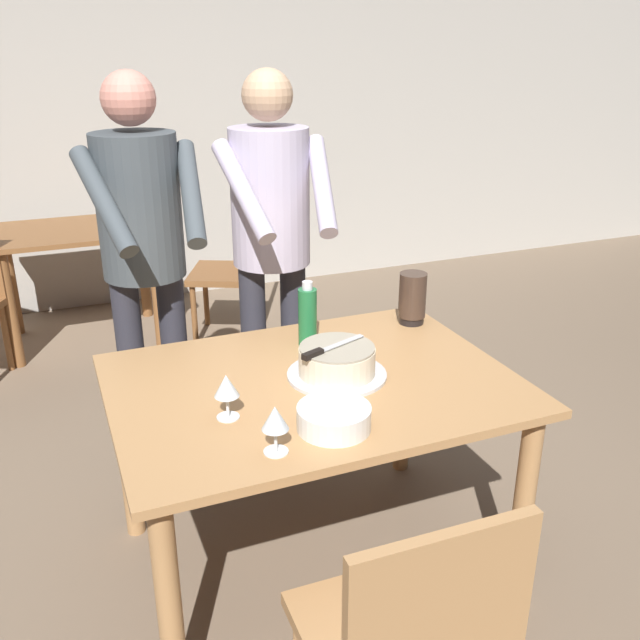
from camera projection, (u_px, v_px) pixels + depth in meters
ground_plane at (314, 558)px, 2.60m from camera, size 14.00×14.00×0.00m
back_wall at (144, 113)px, 4.85m from camera, size 10.00×0.12×2.70m
main_dining_table at (313, 410)px, 2.36m from camera, size 1.34×0.98×0.75m
cake_on_platter at (337, 362)px, 2.33m from camera, size 0.34×0.34×0.11m
cake_knife at (321, 351)px, 2.26m from camera, size 0.26×0.12×0.02m
plate_stack at (334, 418)px, 2.02m from camera, size 0.22×0.22×0.07m
wine_glass_near at (275, 420)px, 1.88m from camera, size 0.08×0.08×0.14m
wine_glass_far at (226, 387)px, 2.05m from camera, size 0.08×0.08×0.14m
water_bottle at (308, 316)px, 2.55m from camera, size 0.07×0.07×0.25m
hurricane_lamp at (412, 298)px, 2.76m from camera, size 0.11×0.11×0.21m
person_cutting_cake at (272, 234)px, 2.84m from camera, size 0.47×0.56×1.72m
person_standing_beside at (143, 245)px, 2.68m from camera, size 0.47×0.56×1.72m
chair_near_side at (408, 640)px, 1.63m from camera, size 0.45×0.45×0.90m
background_table at (78, 254)px, 4.33m from camera, size 1.00×0.70×0.74m
background_chair_1 at (238, 264)px, 4.40m from camera, size 0.58×0.58×0.90m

